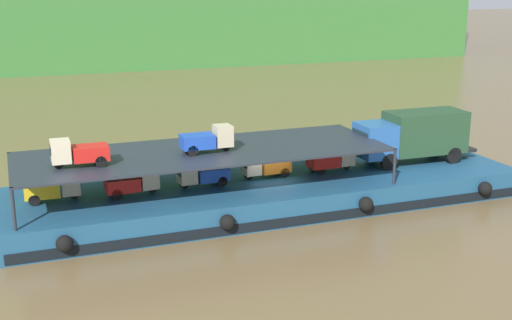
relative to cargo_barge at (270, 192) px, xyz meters
The scene contains 11 objects.
ground_plane 0.75m from the cargo_barge, 90.00° to the left, with size 400.00×400.00×0.00m, color brown.
cargo_barge is the anchor object (origin of this frame).
covered_lorry 9.73m from the cargo_barge, ahead, with size 7.89×2.41×3.10m.
cargo_rack 4.65m from the cargo_barge, behind, with size 19.60×6.65×2.00m.
mini_truck_lower_stern 11.66m from the cargo_barge, behind, with size 2.78×1.28×1.38m.
mini_truck_lower_aft 7.78m from the cargo_barge, behind, with size 2.77×1.26×1.38m.
mini_truck_lower_mid 4.16m from the cargo_barge, behind, with size 2.79×1.28×1.38m.
mini_truck_lower_fore 1.55m from the cargo_barge, 103.17° to the left, with size 2.80×1.30×1.38m.
mini_truck_lower_bow 4.30m from the cargo_barge, ahead, with size 2.74×1.20×1.38m.
mini_truck_upper_stern 10.91m from the cargo_barge, behind, with size 2.75×1.21×1.38m.
mini_truck_upper_mid 5.06m from the cargo_barge, behind, with size 2.75×1.21×1.38m.
Camera 1 is at (-13.32, -32.97, 12.30)m, focal length 46.77 mm.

